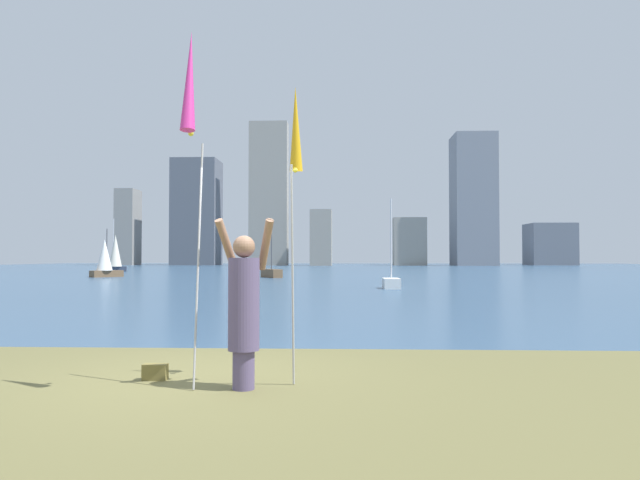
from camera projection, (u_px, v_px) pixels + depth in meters
ground at (326, 272)px, 57.93m from camera, size 120.00×138.00×0.12m
person at (244, 305)px, 6.51m from camera, size 0.69×0.51×1.90m
kite_flag_left at (190, 91)px, 6.27m from camera, size 0.16×0.75×3.90m
kite_flag_right at (296, 137)px, 7.00m from camera, size 0.16×0.73×3.49m
bag at (155, 372)px, 6.96m from camera, size 0.29×0.14×0.19m
sailboat_0 at (115, 253)px, 57.19m from camera, size 2.53×1.52×5.17m
sailboat_1 at (105, 259)px, 42.14m from camera, size 2.03×2.23×3.48m
sailboat_3 at (391, 282)px, 26.97m from camera, size 0.75×1.64×4.15m
sailboat_4 at (271, 273)px, 41.24m from camera, size 1.78×2.45×3.46m
skyline_tower_0 at (128, 227)px, 102.02m from camera, size 3.26×4.71×13.16m
skyline_tower_1 at (197, 213)px, 101.95m from camera, size 7.69×6.93×18.25m
skyline_tower_2 at (269, 194)px, 99.05m from camera, size 6.41×3.16×24.17m
skyline_tower_3 at (321, 238)px, 97.40m from camera, size 3.49×6.68×9.12m
skyline_tower_4 at (410, 242)px, 98.47m from camera, size 5.44×3.32×8.00m
skyline_tower_5 at (473, 200)px, 97.72m from camera, size 6.72×7.18×21.75m
skyline_tower_6 at (550, 244)px, 100.90m from camera, size 7.48×6.46×7.15m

